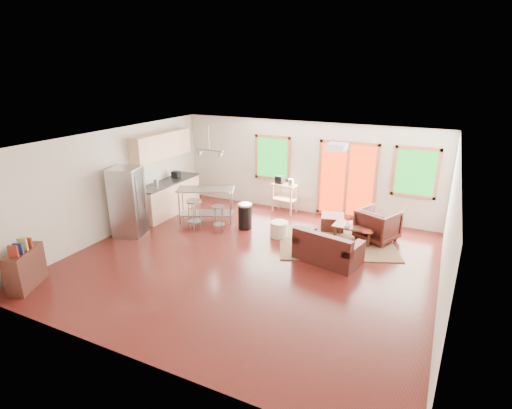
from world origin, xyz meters
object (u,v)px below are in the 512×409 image
at_px(ottoman, 332,222).
at_px(kitchen_cart, 284,188).
at_px(rug, 336,242).
at_px(loveseat, 327,249).
at_px(refrigerator, 128,202).
at_px(coffee_table, 355,228).
at_px(armchair, 378,223).
at_px(island, 206,199).

xyz_separation_m(ottoman, kitchen_cart, (-1.63, 0.68, 0.53)).
distance_m(rug, loveseat, 1.10).
bearing_deg(refrigerator, kitchen_cart, 31.61).
distance_m(ottoman, kitchen_cart, 1.85).
bearing_deg(coffee_table, loveseat, -101.67).
bearing_deg(refrigerator, coffee_table, 4.85).
bearing_deg(refrigerator, armchair, 5.53).
relative_size(coffee_table, island, 0.63).
relative_size(refrigerator, island, 1.08).
bearing_deg(coffee_table, island, -172.68).
xyz_separation_m(armchair, ottoman, (-1.16, 0.20, -0.24)).
relative_size(armchair, refrigerator, 0.50).
distance_m(ottoman, island, 3.39).
distance_m(coffee_table, refrigerator, 5.55).
distance_m(island, kitchen_cart, 2.29).
relative_size(ottoman, refrigerator, 0.33).
bearing_deg(loveseat, refrigerator, -159.58).
bearing_deg(rug, loveseat, -85.60).
bearing_deg(loveseat, armchair, 76.98).
height_order(coffee_table, ottoman, coffee_table).
height_order(rug, island, island).
distance_m(coffee_table, kitchen_cart, 2.60).
bearing_deg(coffee_table, armchair, 29.15).
relative_size(rug, armchair, 3.10).
distance_m(coffee_table, ottoman, 0.83).
distance_m(loveseat, ottoman, 1.87).
bearing_deg(coffee_table, kitchen_cart, 153.32).
height_order(armchair, ottoman, armchair).
bearing_deg(rug, armchair, 33.48).
bearing_deg(ottoman, island, -163.22).
xyz_separation_m(rug, loveseat, (0.08, -1.07, 0.27)).
height_order(loveseat, coffee_table, loveseat).
bearing_deg(coffee_table, ottoman, 144.89).
relative_size(armchair, island, 0.54).
bearing_deg(coffee_table, rug, -141.28).
relative_size(rug, island, 1.68).
relative_size(armchair, kitchen_cart, 0.82).
distance_m(rug, refrigerator, 5.15).
bearing_deg(coffee_table, refrigerator, -158.19).
distance_m(armchair, kitchen_cart, 2.94).
height_order(ottoman, kitchen_cart, kitchen_cart).
relative_size(coffee_table, ottoman, 1.77).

